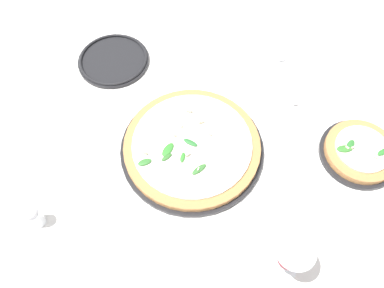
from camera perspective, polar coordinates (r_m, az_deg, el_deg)
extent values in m
plane|color=silver|center=(0.97, -1.17, -0.34)|extent=(6.00, 6.00, 0.00)
cylinder|color=black|center=(0.95, 0.00, -0.72)|extent=(0.36, 0.36, 0.01)
cylinder|color=#AD7542|center=(0.94, 0.00, -0.27)|extent=(0.34, 0.34, 0.02)
cylinder|color=silver|center=(0.93, 0.00, 0.09)|extent=(0.30, 0.30, 0.01)
ellipsoid|color=#2E6327|center=(0.91, -3.87, -2.00)|extent=(0.02, 0.03, 0.01)
ellipsoid|color=#2F682B|center=(0.91, -7.22, -2.76)|extent=(0.02, 0.04, 0.01)
ellipsoid|color=#32672C|center=(0.89, 1.09, -3.86)|extent=(0.02, 0.04, 0.01)
ellipsoid|color=#2D7427|center=(0.91, -1.44, -2.05)|extent=(0.03, 0.03, 0.01)
ellipsoid|color=#2E7428|center=(0.92, -3.70, -0.86)|extent=(0.04, 0.05, 0.01)
ellipsoid|color=#26652C|center=(0.93, -0.24, 0.24)|extent=(0.04, 0.03, 0.01)
cube|color=beige|center=(0.89, 0.97, -3.83)|extent=(0.01, 0.01, 0.00)
cube|color=beige|center=(0.97, -0.49, 5.18)|extent=(0.01, 0.01, 0.01)
cube|color=beige|center=(0.90, -0.66, -1.57)|extent=(0.01, 0.01, 0.01)
cube|color=beige|center=(0.91, -7.25, -1.25)|extent=(0.01, 0.01, 0.01)
cube|color=beige|center=(0.93, -2.55, 1.36)|extent=(0.01, 0.01, 0.00)
cube|color=beige|center=(0.94, 2.75, 1.56)|extent=(0.01, 0.01, 0.01)
cube|color=beige|center=(0.95, -1.64, 2.81)|extent=(0.01, 0.01, 0.00)
cube|color=beige|center=(0.95, 1.44, 3.44)|extent=(0.01, 0.01, 0.01)
cylinder|color=black|center=(1.04, 24.03, -1.40)|extent=(0.20, 0.20, 0.01)
cylinder|color=#AD7542|center=(1.02, 24.32, -0.99)|extent=(0.18, 0.18, 0.02)
cylinder|color=silver|center=(1.02, 24.56, -0.66)|extent=(0.13, 0.13, 0.01)
ellipsoid|color=#316D28|center=(0.99, 22.24, -0.67)|extent=(0.03, 0.04, 0.01)
ellipsoid|color=#296629|center=(1.00, 23.02, -0.09)|extent=(0.03, 0.04, 0.01)
ellipsoid|color=#296C28|center=(1.03, 27.19, -1.04)|extent=(0.01, 0.04, 0.01)
cube|color=beige|center=(1.01, 26.32, -1.78)|extent=(0.01, 0.01, 0.01)
cube|color=beige|center=(0.99, 22.57, -0.51)|extent=(0.01, 0.01, 0.01)
cube|color=beige|center=(1.00, 23.33, -0.48)|extent=(0.00, 0.01, 0.01)
cylinder|color=white|center=(0.88, 13.38, -17.73)|extent=(0.07, 0.07, 0.00)
cylinder|color=white|center=(0.84, 13.84, -17.24)|extent=(0.01, 0.01, 0.06)
cone|color=white|center=(0.78, 14.91, -16.10)|extent=(0.08, 0.08, 0.07)
cylinder|color=maroon|center=(0.80, 14.58, -16.45)|extent=(0.04, 0.04, 0.03)
cube|color=white|center=(1.13, 14.22, 9.86)|extent=(0.14, 0.11, 0.01)
cube|color=silver|center=(1.10, 14.67, 8.72)|extent=(0.13, 0.06, 0.00)
cube|color=silver|center=(1.17, 13.47, 12.65)|extent=(0.03, 0.03, 0.00)
cube|color=silver|center=(1.19, 13.57, 13.71)|extent=(0.04, 0.02, 0.00)
cube|color=silver|center=(1.19, 13.14, 13.70)|extent=(0.04, 0.02, 0.00)
cube|color=silver|center=(1.18, 12.72, 13.69)|extent=(0.04, 0.02, 0.00)
cylinder|color=black|center=(1.16, -11.85, 12.32)|extent=(0.21, 0.21, 0.01)
torus|color=black|center=(1.15, -11.92, 12.59)|extent=(0.20, 0.20, 0.01)
cylinder|color=silver|center=(0.93, -22.76, -10.35)|extent=(0.03, 0.03, 0.06)
cylinder|color=#B7B7BF|center=(0.90, -23.48, -9.60)|extent=(0.03, 0.03, 0.01)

